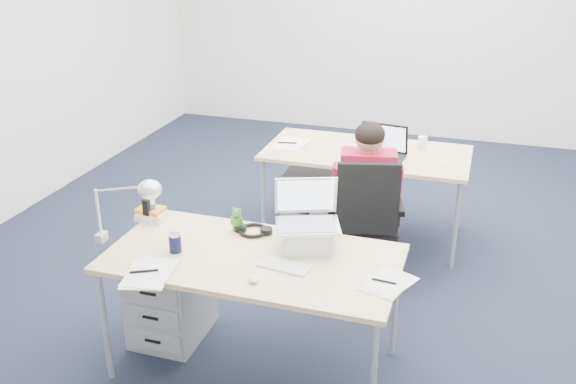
{
  "coord_description": "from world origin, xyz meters",
  "views": [
    {
      "loc": [
        0.86,
        -4.06,
        2.43
      ],
      "look_at": [
        -0.25,
        -0.55,
        0.85
      ],
      "focal_mm": 40.0,
      "sensor_mm": 36.0,
      "label": 1
    }
  ],
  "objects": [
    {
      "name": "papers_right",
      "position": [
        0.5,
        -1.26,
        0.73
      ],
      "size": [
        0.28,
        0.32,
        0.01
      ],
      "primitive_type": "cube",
      "rotation": [
        0.0,
        0.0,
        -0.39
      ],
      "color": "#FFFA93",
      "rests_on": "desk_near"
    },
    {
      "name": "dark_laptop",
      "position": [
        0.13,
        0.55,
        0.86
      ],
      "size": [
        0.4,
        0.39,
        0.26
      ],
      "primitive_type": null,
      "rotation": [
        0.0,
        0.0,
        -0.12
      ],
      "color": "black",
      "rests_on": "desk_far"
    },
    {
      "name": "headphones",
      "position": [
        -0.35,
        -0.92,
        0.75
      ],
      "size": [
        0.25,
        0.2,
        0.04
      ],
      "primitive_type": null,
      "rotation": [
        0.0,
        0.0,
        0.09
      ],
      "color": "black",
      "rests_on": "desk_near"
    },
    {
      "name": "water_bottle",
      "position": [
        -1.0,
        -0.95,
        0.83
      ],
      "size": [
        0.08,
        0.08,
        0.2
      ],
      "primitive_type": "cylinder",
      "rotation": [
        0.0,
        0.0,
        -0.22
      ],
      "color": "silver",
      "rests_on": "desk_near"
    },
    {
      "name": "drawer_pedestal_near",
      "position": [
        -0.85,
        -1.05,
        0.28
      ],
      "size": [
        0.4,
        0.5,
        0.55
      ],
      "primitive_type": "cube",
      "color": "#9C9EA1",
      "rests_on": "ground"
    },
    {
      "name": "silver_laptop",
      "position": [
        0.01,
        -1.01,
        0.92
      ],
      "size": [
        0.43,
        0.38,
        0.37
      ],
      "primitive_type": null,
      "rotation": [
        0.0,
        0.0,
        0.36
      ],
      "color": "silver",
      "rests_on": "desk_near"
    },
    {
      "name": "drawer_pedestal_far",
      "position": [
        -0.41,
        0.61,
        0.28
      ],
      "size": [
        0.4,
        0.5,
        0.55
      ],
      "primitive_type": "cube",
      "color": "#9C9EA1",
      "rests_on": "ground"
    },
    {
      "name": "can_koozie",
      "position": [
        -0.67,
        -1.27,
        0.79
      ],
      "size": [
        0.07,
        0.07,
        0.11
      ],
      "primitive_type": "cylinder",
      "rotation": [
        0.0,
        0.0,
        -0.1
      ],
      "color": "#121638",
      "rests_on": "desk_near"
    },
    {
      "name": "cordless_phone",
      "position": [
        -1.0,
        -0.99,
        0.81
      ],
      "size": [
        0.04,
        0.03,
        0.15
      ],
      "primitive_type": "cube",
      "rotation": [
        0.0,
        0.0,
        -0.08
      ],
      "color": "black",
      "rests_on": "desk_near"
    },
    {
      "name": "book_stack",
      "position": [
        -1.0,
        -0.95,
        0.77
      ],
      "size": [
        0.2,
        0.17,
        0.08
      ],
      "primitive_type": "cube",
      "rotation": [
        0.0,
        0.0,
        0.28
      ],
      "color": "silver",
      "rests_on": "desk_near"
    },
    {
      "name": "office_chair",
      "position": [
        0.17,
        -0.11,
        0.28
      ],
      "size": [
        0.76,
        0.76,
        1.0
      ],
      "rotation": [
        0.0,
        0.0,
        0.25
      ],
      "color": "black",
      "rests_on": "ground"
    },
    {
      "name": "desk_far",
      "position": [
        0.01,
        0.69,
        0.68
      ],
      "size": [
        1.6,
        0.8,
        0.73
      ],
      "color": "tan",
      "rests_on": "ground"
    },
    {
      "name": "sunglasses",
      "position": [
        0.07,
        -1.07,
        0.74
      ],
      "size": [
        0.1,
        0.05,
        0.02
      ],
      "primitive_type": null,
      "rotation": [
        0.0,
        0.0,
        0.08
      ],
      "color": "black",
      "rests_on": "desk_near"
    },
    {
      "name": "far_cup",
      "position": [
        0.42,
        0.87,
        0.78
      ],
      "size": [
        0.09,
        0.09,
        0.1
      ],
      "primitive_type": "cylinder",
      "rotation": [
        0.0,
        0.0,
        0.21
      ],
      "color": "white",
      "rests_on": "desk_far"
    },
    {
      "name": "room",
      "position": [
        0.0,
        0.0,
        1.71
      ],
      "size": [
        6.02,
        7.02,
        2.8
      ],
      "color": "silver",
      "rests_on": "ground"
    },
    {
      "name": "desk_lamp",
      "position": [
        -1.0,
        -1.29,
        0.95
      ],
      "size": [
        0.41,
        0.26,
        0.44
      ],
      "primitive_type": null,
      "rotation": [
        0.0,
        0.0,
        -0.35
      ],
      "color": "silver",
      "rests_on": "desk_near"
    },
    {
      "name": "papers_left",
      "position": [
        -0.7,
        -1.54,
        0.74
      ],
      "size": [
        0.27,
        0.35,
        0.01
      ],
      "primitive_type": "cube",
      "rotation": [
        0.0,
        0.0,
        0.17
      ],
      "color": "#FFFA93",
      "rests_on": "desk_near"
    },
    {
      "name": "floor",
      "position": [
        0.0,
        0.0,
        0.0
      ],
      "size": [
        7.0,
        7.0,
        0.0
      ],
      "primitive_type": "plane",
      "color": "black",
      "rests_on": "ground"
    },
    {
      "name": "far_papers",
      "position": [
        -0.61,
        0.65,
        0.73
      ],
      "size": [
        0.25,
        0.34,
        0.01
      ],
      "primitive_type": "cube",
      "rotation": [
        0.0,
        0.0,
        -0.07
      ],
      "color": "white",
      "rests_on": "desk_far"
    },
    {
      "name": "wireless_keyboard",
      "position": [
        -0.05,
        -1.25,
        0.74
      ],
      "size": [
        0.29,
        0.15,
        0.01
      ],
      "primitive_type": "cube",
      "rotation": [
        0.0,
        0.0,
        -0.14
      ],
      "color": "white",
      "rests_on": "desk_near"
    },
    {
      "name": "bear_figurine",
      "position": [
        -0.45,
        -0.92,
        0.8
      ],
      "size": [
        0.09,
        0.08,
        0.15
      ],
      "primitive_type": null,
      "rotation": [
        0.0,
        0.0,
        -0.4
      ],
      "color": "#1D6D1D",
      "rests_on": "desk_near"
    },
    {
      "name": "computer_mouse",
      "position": [
        -0.15,
        -1.43,
        0.74
      ],
      "size": [
        0.08,
        0.1,
        0.03
      ],
      "primitive_type": "ellipsoid",
      "rotation": [
        0.0,
        0.0,
        0.35
      ],
      "color": "white",
      "rests_on": "desk_near"
    },
    {
      "name": "seated_person",
      "position": [
        0.14,
        0.06,
        0.6
      ],
      "size": [
        0.44,
        0.7,
        1.19
      ],
      "rotation": [
        0.0,
        0.0,
        0.2
      ],
      "color": "#C31B3F",
      "rests_on": "ground"
    },
    {
      "name": "desk_near",
      "position": [
        -0.25,
        -1.19,
        0.68
      ],
      "size": [
        1.6,
        0.8,
        0.73
      ],
      "color": "tan",
      "rests_on": "ground"
    }
  ]
}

